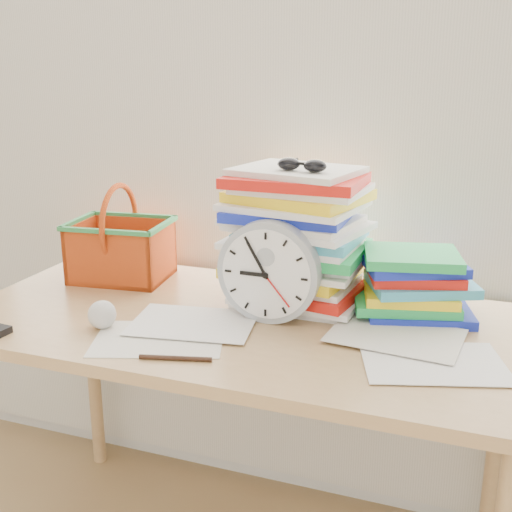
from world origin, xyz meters
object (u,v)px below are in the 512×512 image
at_px(desk, 237,345).
at_px(paper_stack, 296,237).
at_px(basket, 120,233).
at_px(book_stack, 413,284).
at_px(clock, 269,272).

height_order(desk, paper_stack, paper_stack).
distance_m(desk, basket, 0.51).
bearing_deg(paper_stack, desk, -122.10).
bearing_deg(book_stack, clock, -154.76).
xyz_separation_m(desk, paper_stack, (0.10, 0.17, 0.25)).
bearing_deg(basket, clock, -24.29).
bearing_deg(desk, book_stack, 22.33).
xyz_separation_m(clock, book_stack, (0.33, 0.15, -0.04)).
height_order(desk, clock, clock).
relative_size(clock, basket, 0.91).
bearing_deg(desk, clock, 9.56).
bearing_deg(desk, basket, 157.60).
distance_m(clock, book_stack, 0.36).
xyz_separation_m(paper_stack, clock, (-0.02, -0.15, -0.05)).
bearing_deg(clock, paper_stack, 81.87).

